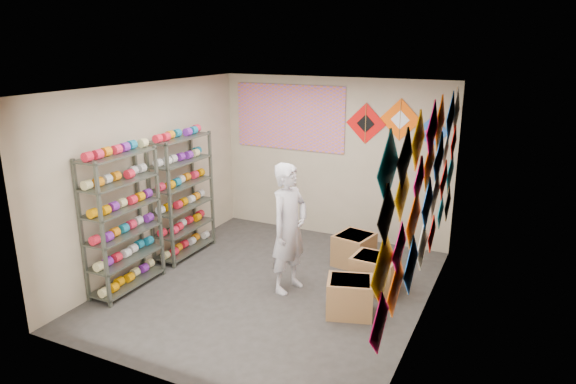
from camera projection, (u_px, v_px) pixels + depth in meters
The scene contains 12 objects.
ground at pixel (272, 287), 7.05m from camera, with size 4.50×4.50×0.00m, color #2C2927.
room_walls at pixel (271, 171), 6.59m from camera, with size 4.50×4.50×4.50m.
shelf_rack_front at pixel (123, 222), 6.79m from camera, with size 0.40×1.10×1.90m, color #4C5147.
shelf_rack_back at pixel (183, 196), 7.91m from camera, with size 0.40×1.10×1.90m, color #4C5147.
string_spools at pixel (154, 202), 7.32m from camera, with size 0.12×2.36×0.12m.
kite_wall_display at pixel (427, 188), 5.76m from camera, with size 0.06×4.33×2.04m.
back_wall_kites at pixel (393, 124), 8.00m from camera, with size 1.64×0.02×0.76m.
poster at pixel (289, 117), 8.74m from camera, with size 2.00×0.01×1.10m, color #9455B9.
shopkeeper at pixel (289, 228), 6.77m from camera, with size 0.56×0.72×1.76m, color silver.
carton_a at pixel (350, 297), 6.31m from camera, with size 0.55×0.46×0.46m, color olive.
carton_b at pixel (375, 273), 6.93m from camera, with size 0.59×0.48×0.48m, color olive.
carton_c at pixel (354, 249), 7.71m from camera, with size 0.50×0.55×0.48m, color olive.
Camera 1 is at (2.97, -5.67, 3.26)m, focal length 32.00 mm.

